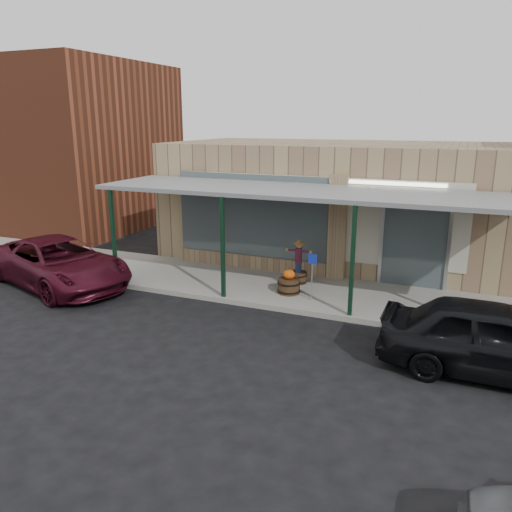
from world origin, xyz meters
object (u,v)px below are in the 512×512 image
at_px(barrel_scarecrow, 298,268).
at_px(barrel_pumpkin, 289,284).
at_px(handicap_sign, 312,271).
at_px(parked_sedan, 496,340).
at_px(car_maroon, 58,263).

distance_m(barrel_scarecrow, barrel_pumpkin, 1.01).
height_order(barrel_pumpkin, handicap_sign, handicap_sign).
bearing_deg(barrel_pumpkin, parked_sedan, -27.10).
bearing_deg(parked_sedan, handicap_sign, 62.90).
height_order(barrel_scarecrow, car_maroon, barrel_scarecrow).
bearing_deg(parked_sedan, barrel_pumpkin, 63.53).
xyz_separation_m(handicap_sign, parked_sedan, (4.50, -2.37, -0.23)).
relative_size(barrel_scarecrow, parked_sedan, 0.30).
bearing_deg(handicap_sign, barrel_pumpkin, 171.39).
relative_size(handicap_sign, car_maroon, 0.25).
xyz_separation_m(barrel_pumpkin, car_maroon, (-6.93, -1.67, 0.32)).
bearing_deg(barrel_pumpkin, car_maroon, -166.42).
height_order(barrel_scarecrow, parked_sedan, parked_sedan).
relative_size(barrel_pumpkin, handicap_sign, 0.57).
relative_size(barrel_pumpkin, car_maroon, 0.14).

